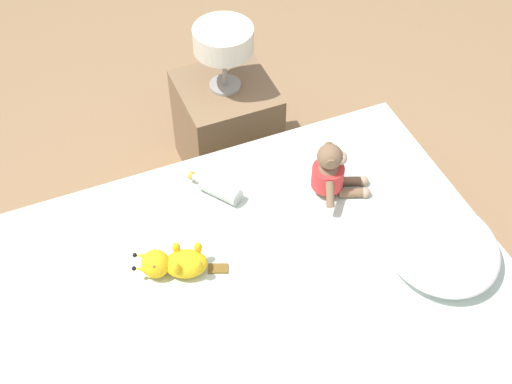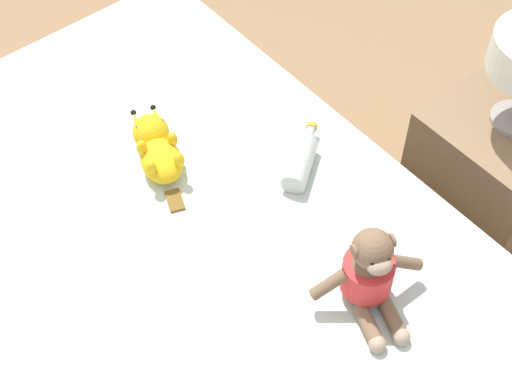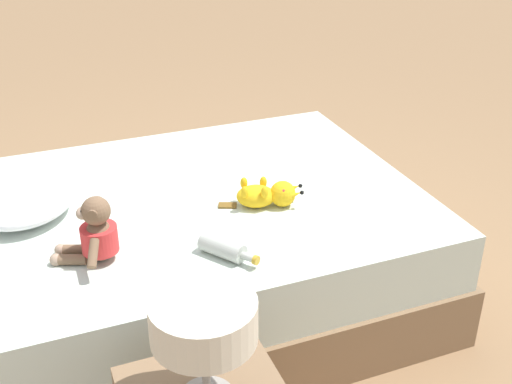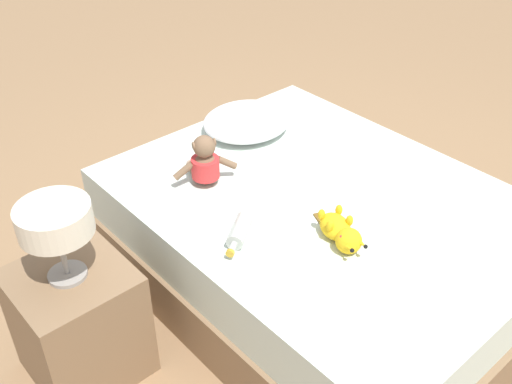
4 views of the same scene
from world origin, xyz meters
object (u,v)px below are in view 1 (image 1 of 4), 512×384
(bed, at_px, (257,326))
(nightstand, at_px, (227,127))
(glass_bottle, at_px, (219,189))
(bedside_lamp, at_px, (223,42))
(pillow, at_px, (441,246))
(plush_yellow_creature, at_px, (173,263))
(plush_monkey, at_px, (331,173))

(bed, xyz_separation_m, nightstand, (-1.04, 0.28, 0.00))
(glass_bottle, height_order, bedside_lamp, bedside_lamp)
(pillow, relative_size, bedside_lamp, 1.56)
(plush_yellow_creature, distance_m, nightstand, 1.05)
(plush_monkey, bearing_deg, pillow, 26.93)
(bed, distance_m, plush_monkey, 0.63)
(plush_yellow_creature, relative_size, nightstand, 0.66)
(bed, xyz_separation_m, plush_yellow_creature, (-0.17, -0.24, 0.30))
(pillow, relative_size, plush_monkey, 1.71)
(pillow, bearing_deg, plush_monkey, -153.07)
(glass_bottle, bearing_deg, nightstand, 157.04)
(bed, height_order, glass_bottle, glass_bottle)
(plush_monkey, bearing_deg, glass_bottle, -109.65)
(bed, bearing_deg, plush_monkey, 125.83)
(bed, distance_m, bedside_lamp, 1.18)
(bed, bearing_deg, pillow, 79.42)
(bed, relative_size, glass_bottle, 8.58)
(plush_monkey, xyz_separation_m, bedside_lamp, (-0.73, -0.15, 0.14))
(bedside_lamp, bearing_deg, plush_monkey, 11.24)
(bed, height_order, nightstand, bed)
(glass_bottle, bearing_deg, pillow, 47.15)
(bed, xyz_separation_m, glass_bottle, (-0.45, 0.03, 0.29))
(plush_yellow_creature, bearing_deg, nightstand, 148.95)
(bed, bearing_deg, plush_yellow_creature, -125.80)
(bed, height_order, plush_yellow_creature, plush_yellow_creature)
(bed, relative_size, nightstand, 3.68)
(plush_monkey, relative_size, bedside_lamp, 0.91)
(bedside_lamp, bearing_deg, glass_bottle, -22.96)
(nightstand, bearing_deg, pillow, 17.37)
(glass_bottle, bearing_deg, bedside_lamp, 157.04)
(pillow, bearing_deg, bedside_lamp, -162.63)
(plush_yellow_creature, bearing_deg, plush_monkey, 101.29)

